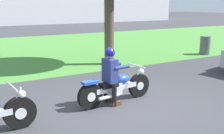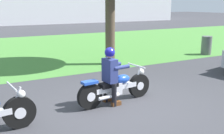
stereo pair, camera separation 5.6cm
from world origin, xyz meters
name	(u,v)px [view 2 (the right image)]	position (x,y,z in m)	size (l,w,h in m)	color
ground	(125,107)	(0.00, 0.00, 0.00)	(120.00, 120.00, 0.00)	#38383D
grass_verge	(34,49)	(0.00, 9.32, 0.00)	(60.00, 12.00, 0.01)	#478438
motorcycle_lead	(116,88)	(-0.04, 0.36, 0.38)	(2.07, 0.66, 0.86)	black
rider_lead	(110,71)	(-0.20, 0.34, 0.80)	(0.58, 0.50, 1.38)	black
trash_can	(206,45)	(6.87, 3.86, 0.44)	(0.48, 0.48, 0.88)	#595E5B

